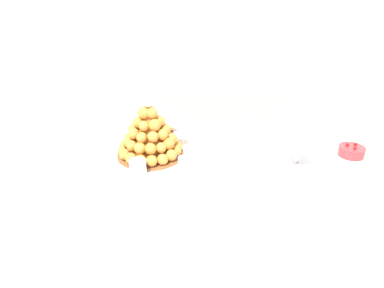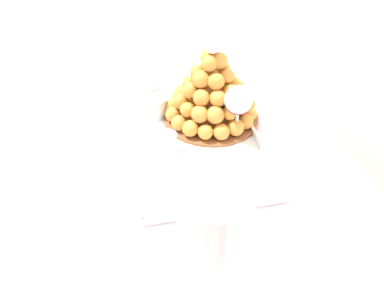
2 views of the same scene
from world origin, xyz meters
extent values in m
cube|color=silver|center=(0.00, 0.87, 1.25)|extent=(4.80, 0.10, 2.50)
cylinder|color=brown|center=(-0.60, 0.35, 0.39)|extent=(0.04, 0.04, 0.77)
cylinder|color=brown|center=(0.60, 0.35, 0.39)|extent=(0.04, 0.04, 0.77)
cube|color=brown|center=(0.00, 0.00, 0.78)|extent=(1.32, 0.81, 0.02)
cube|color=white|center=(0.00, 0.00, 0.79)|extent=(1.38, 0.87, 0.00)
cube|color=white|center=(0.00, -0.44, 0.66)|extent=(1.38, 0.01, 0.27)
cube|color=white|center=(0.00, 0.44, 0.66)|extent=(1.38, 0.01, 0.27)
cube|color=white|center=(-0.69, 0.00, 0.66)|extent=(0.01, 0.87, 0.27)
cube|color=white|center=(0.69, 0.00, 0.66)|extent=(0.01, 0.87, 0.27)
cube|color=white|center=(-0.24, 0.04, 0.80)|extent=(0.64, 0.34, 0.01)
cube|color=white|center=(-0.24, -0.13, 0.81)|extent=(0.64, 0.01, 0.02)
cube|color=white|center=(-0.24, 0.21, 0.81)|extent=(0.64, 0.01, 0.02)
cube|color=white|center=(-0.56, 0.04, 0.81)|extent=(0.01, 0.34, 0.02)
cube|color=white|center=(0.08, 0.04, 0.81)|extent=(0.01, 0.34, 0.02)
cylinder|color=white|center=(-0.24, 0.04, 0.80)|extent=(0.31, 0.31, 0.00)
cylinder|color=brown|center=(-0.27, 0.12, 0.81)|extent=(0.27, 0.27, 0.01)
cone|color=#BE732E|center=(-0.27, 0.12, 0.91)|extent=(0.18, 0.18, 0.19)
sphere|color=orange|center=(-0.16, 0.12, 0.83)|extent=(0.04, 0.04, 0.04)
sphere|color=orange|center=(-0.17, 0.16, 0.84)|extent=(0.05, 0.05, 0.05)
sphere|color=orange|center=(-0.20, 0.19, 0.83)|extent=(0.04, 0.04, 0.04)
sphere|color=gold|center=(-0.23, 0.22, 0.83)|extent=(0.04, 0.04, 0.04)
sphere|color=orange|center=(-0.27, 0.23, 0.84)|extent=(0.04, 0.04, 0.04)
sphere|color=orange|center=(-0.31, 0.22, 0.83)|extent=(0.05, 0.05, 0.05)
sphere|color=orange|center=(-0.35, 0.19, 0.84)|extent=(0.04, 0.04, 0.04)
sphere|color=gold|center=(-0.37, 0.16, 0.83)|extent=(0.05, 0.05, 0.05)
sphere|color=gold|center=(-0.38, 0.12, 0.84)|extent=(0.04, 0.04, 0.04)
sphere|color=gold|center=(-0.37, 0.08, 0.84)|extent=(0.04, 0.04, 0.04)
sphere|color=gold|center=(-0.35, 0.04, 0.83)|extent=(0.04, 0.04, 0.04)
sphere|color=orange|center=(-0.31, 0.02, 0.84)|extent=(0.04, 0.04, 0.04)
sphere|color=orange|center=(-0.27, 0.01, 0.83)|extent=(0.04, 0.04, 0.04)
sphere|color=gold|center=(-0.23, 0.02, 0.83)|extent=(0.04, 0.04, 0.04)
sphere|color=gold|center=(-0.20, 0.04, 0.84)|extent=(0.04, 0.04, 0.04)
sphere|color=orange|center=(-0.17, 0.08, 0.83)|extent=(0.04, 0.04, 0.04)
sphere|color=gold|center=(-0.19, 0.15, 0.87)|extent=(0.04, 0.04, 0.04)
sphere|color=orange|center=(-0.21, 0.18, 0.87)|extent=(0.05, 0.05, 0.05)
sphere|color=orange|center=(-0.25, 0.20, 0.87)|extent=(0.04, 0.04, 0.04)
sphere|color=orange|center=(-0.29, 0.20, 0.87)|extent=(0.04, 0.04, 0.04)
sphere|color=orange|center=(-0.33, 0.18, 0.87)|extent=(0.04, 0.04, 0.04)
sphere|color=gold|center=(-0.35, 0.15, 0.87)|extent=(0.05, 0.05, 0.05)
sphere|color=gold|center=(-0.36, 0.11, 0.87)|extent=(0.05, 0.05, 0.05)
sphere|color=orange|center=(-0.34, 0.07, 0.87)|extent=(0.04, 0.04, 0.04)
sphere|color=gold|center=(-0.31, 0.04, 0.87)|extent=(0.04, 0.04, 0.04)
sphere|color=orange|center=(-0.27, 0.03, 0.87)|extent=(0.04, 0.04, 0.04)
sphere|color=gold|center=(-0.23, 0.04, 0.87)|extent=(0.04, 0.04, 0.04)
sphere|color=gold|center=(-0.20, 0.07, 0.87)|extent=(0.05, 0.05, 0.05)
sphere|color=gold|center=(-0.19, 0.11, 0.87)|extent=(0.05, 0.05, 0.05)
sphere|color=gold|center=(-0.22, 0.16, 0.91)|extent=(0.05, 0.05, 0.05)
sphere|color=gold|center=(-0.26, 0.18, 0.91)|extent=(0.05, 0.05, 0.05)
sphere|color=gold|center=(-0.30, 0.17, 0.91)|extent=(0.05, 0.05, 0.05)
sphere|color=orange|center=(-0.33, 0.14, 0.91)|extent=(0.05, 0.05, 0.05)
sphere|color=gold|center=(-0.33, 0.10, 0.91)|extent=(0.04, 0.04, 0.04)
sphere|color=gold|center=(-0.30, 0.06, 0.91)|extent=(0.04, 0.04, 0.04)
sphere|color=gold|center=(-0.26, 0.06, 0.91)|extent=(0.04, 0.04, 0.04)
sphere|color=orange|center=(-0.22, 0.08, 0.91)|extent=(0.04, 0.04, 0.04)
sphere|color=orange|center=(-0.21, 0.12, 0.91)|extent=(0.04, 0.04, 0.04)
sphere|color=gold|center=(-0.25, 0.15, 0.95)|extent=(0.04, 0.04, 0.04)
sphere|color=gold|center=(-0.29, 0.15, 0.95)|extent=(0.04, 0.04, 0.04)
sphere|color=gold|center=(-0.31, 0.12, 0.95)|extent=(0.04, 0.04, 0.04)
sphere|color=gold|center=(-0.29, 0.08, 0.95)|extent=(0.04, 0.04, 0.04)
sphere|color=orange|center=(-0.25, 0.08, 0.95)|extent=(0.05, 0.05, 0.05)
sphere|color=orange|center=(-0.23, 0.12, 0.95)|extent=(0.05, 0.05, 0.05)
sphere|color=gold|center=(-0.27, 0.14, 0.99)|extent=(0.05, 0.05, 0.05)
sphere|color=gold|center=(-0.29, 0.11, 0.99)|extent=(0.05, 0.05, 0.05)
sphere|color=orange|center=(-0.26, 0.11, 0.99)|extent=(0.04, 0.04, 0.04)
sphere|color=white|center=(-0.27, 0.12, 1.03)|extent=(0.04, 0.04, 0.04)
cylinder|color=silver|center=(-0.48, -0.03, 0.83)|extent=(0.06, 0.06, 0.05)
cylinder|color=gold|center=(-0.48, -0.03, 0.82)|extent=(0.06, 0.06, 0.02)
cylinder|color=#EAC166|center=(-0.48, -0.03, 0.83)|extent=(0.06, 0.06, 0.01)
sphere|color=brown|center=(-0.48, -0.02, 0.84)|extent=(0.02, 0.02, 0.02)
cylinder|color=silver|center=(-0.32, -0.03, 0.83)|extent=(0.06, 0.06, 0.06)
cylinder|color=#F4EAC6|center=(-0.32, -0.03, 0.82)|extent=(0.06, 0.06, 0.02)
cylinder|color=white|center=(-0.32, -0.03, 0.84)|extent=(0.06, 0.06, 0.02)
sphere|color=brown|center=(-0.32, -0.03, 0.85)|extent=(0.02, 0.02, 0.02)
cylinder|color=silver|center=(-0.15, -0.03, 0.83)|extent=(0.05, 0.05, 0.05)
cylinder|color=#F4EAC6|center=(-0.15, -0.03, 0.82)|extent=(0.04, 0.04, 0.02)
cylinder|color=white|center=(-0.15, -0.03, 0.84)|extent=(0.04, 0.04, 0.02)
sphere|color=brown|center=(-0.15, -0.02, 0.85)|extent=(0.01, 0.01, 0.01)
cylinder|color=silver|center=(0.00, -0.03, 0.83)|extent=(0.06, 0.06, 0.05)
cylinder|color=#F4EAC6|center=(0.00, -0.03, 0.82)|extent=(0.05, 0.05, 0.02)
cylinder|color=white|center=(0.00, -0.03, 0.83)|extent=(0.05, 0.05, 0.02)
sphere|color=brown|center=(-0.01, -0.02, 0.85)|extent=(0.02, 0.02, 0.02)
cylinder|color=white|center=(-0.48, 0.10, 0.82)|extent=(0.10, 0.10, 0.02)
cylinder|color=#F2CC59|center=(-0.48, 0.10, 0.82)|extent=(0.09, 0.09, 0.00)
cylinder|color=white|center=(0.29, -0.03, 0.80)|extent=(0.12, 0.12, 0.01)
cylinder|color=white|center=(0.29, -0.03, 0.84)|extent=(0.02, 0.02, 0.07)
cylinder|color=white|center=(0.29, -0.03, 0.96)|extent=(0.12, 0.12, 0.19)
cylinder|color=#E54C47|center=(0.30, -0.03, 0.89)|extent=(0.05, 0.04, 0.05)
cylinder|color=#E54C47|center=(0.27, -0.01, 0.89)|extent=(0.06, 0.05, 0.06)
cylinder|color=pink|center=(0.27, -0.05, 0.89)|extent=(0.05, 0.04, 0.05)
cylinder|color=#F9A54C|center=(0.30, -0.01, 0.91)|extent=(0.05, 0.04, 0.05)
cylinder|color=#72B2E0|center=(0.27, -0.02, 0.91)|extent=(0.06, 0.04, 0.06)
cylinder|color=#72B2E0|center=(0.27, -0.05, 0.91)|extent=(0.05, 0.05, 0.05)
cylinder|color=#E54C47|center=(0.30, -0.05, 0.91)|extent=(0.06, 0.04, 0.06)
cylinder|color=#9ED860|center=(0.29, -0.01, 0.93)|extent=(0.06, 0.04, 0.06)
cylinder|color=#D199D8|center=(0.26, -0.01, 0.93)|extent=(0.06, 0.05, 0.06)
cylinder|color=#72B2E0|center=(0.28, -0.06, 0.93)|extent=(0.05, 0.04, 0.06)
cylinder|color=pink|center=(0.31, -0.04, 0.93)|extent=(0.05, 0.05, 0.04)
cylinder|color=#F9A54C|center=(0.28, -0.02, 0.94)|extent=(0.05, 0.05, 0.05)
cylinder|color=#E54C47|center=(0.26, -0.03, 0.94)|extent=(0.06, 0.05, 0.05)
cylinder|color=pink|center=(0.29, -0.04, 0.94)|extent=(0.05, 0.04, 0.05)
cylinder|color=#F9A54C|center=(0.30, -0.02, 0.94)|extent=(0.05, 0.05, 0.05)
cylinder|color=#E54C47|center=(0.27, -0.02, 0.96)|extent=(0.06, 0.04, 0.06)
cylinder|color=pink|center=(0.27, -0.04, 0.96)|extent=(0.04, 0.05, 0.03)
cylinder|color=brown|center=(0.30, -0.05, 0.96)|extent=(0.05, 0.04, 0.03)
cylinder|color=pink|center=(0.30, 0.00, 0.96)|extent=(0.05, 0.04, 0.05)
cylinder|color=pink|center=(0.26, -0.02, 0.98)|extent=(0.05, 0.05, 0.05)
cylinder|color=yellow|center=(0.29, -0.04, 0.98)|extent=(0.05, 0.05, 0.06)
cylinder|color=#9ED860|center=(0.32, -0.03, 0.98)|extent=(0.05, 0.05, 0.04)
cylinder|color=#9ED860|center=(0.29, -0.01, 0.98)|extent=(0.06, 0.04, 0.06)
cylinder|color=#F9A54C|center=(0.26, -0.04, 1.00)|extent=(0.05, 0.04, 0.05)
cylinder|color=#F9A54C|center=(0.29, -0.04, 1.00)|extent=(0.06, 0.05, 0.06)
cylinder|color=#D199D8|center=(0.31, -0.02, 1.00)|extent=(0.05, 0.04, 0.05)
cylinder|color=#72B2E0|center=(0.28, 0.00, 1.00)|extent=(0.06, 0.05, 0.06)
cylinder|color=#72B2E0|center=(0.26, -0.05, 1.02)|extent=(0.07, 0.04, 0.07)
cylinder|color=#E54C47|center=(0.32, -0.04, 1.02)|extent=(0.06, 0.05, 0.05)
cylinder|color=#D199D8|center=(0.30, -0.01, 1.02)|extent=(0.06, 0.05, 0.06)
cylinder|color=#E54C47|center=(0.27, -0.02, 1.02)|extent=(0.05, 0.05, 0.06)
cylinder|color=white|center=(0.53, -0.01, 0.80)|extent=(0.21, 0.21, 0.01)
torus|color=gold|center=(0.53, -0.01, 0.80)|extent=(0.20, 0.20, 0.00)
cylinder|color=red|center=(0.53, -0.01, 0.82)|extent=(0.10, 0.10, 0.04)
sphere|color=#A51923|center=(0.55, 0.00, 0.85)|extent=(0.01, 0.01, 0.01)
sphere|color=#A51923|center=(0.51, 0.00, 0.85)|extent=(0.01, 0.01, 0.01)
sphere|color=#A51923|center=(0.52, -0.03, 0.85)|extent=(0.01, 0.01, 0.01)
cylinder|color=silver|center=(-0.17, 0.16, 0.80)|extent=(0.06, 0.06, 0.00)
cylinder|color=silver|center=(-0.17, 0.16, 0.84)|extent=(0.01, 0.01, 0.09)
sphere|color=silver|center=(-0.17, 0.16, 0.92)|extent=(0.07, 0.07, 0.07)
cylinder|color=maroon|center=(-0.17, 0.16, 0.91)|extent=(0.05, 0.05, 0.03)
camera|label=1|loc=(-0.30, -1.12, 1.46)|focal=32.13mm
camera|label=2|loc=(0.78, -0.18, 1.56)|focal=43.82mm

